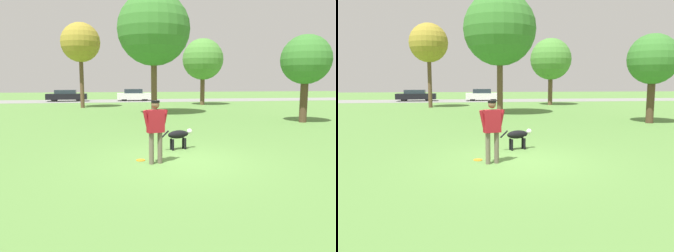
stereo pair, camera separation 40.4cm
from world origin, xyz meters
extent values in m
plane|color=#56843D|center=(0.00, 0.00, 0.00)|extent=(120.00, 120.00, 0.00)
cube|color=gray|center=(0.00, 29.09, 0.01)|extent=(120.00, 6.00, 0.01)
cylinder|color=#665B4C|center=(-0.51, -0.10, 0.43)|extent=(0.16, 0.16, 0.85)
cylinder|color=#665B4C|center=(-0.75, -0.17, 0.43)|extent=(0.16, 0.16, 0.85)
cube|color=maroon|center=(-0.63, -0.13, 1.16)|extent=(0.49, 0.33, 0.60)
cylinder|color=maroon|center=(-0.39, -0.07, 1.16)|extent=(0.23, 0.14, 0.61)
cylinder|color=maroon|center=(-0.87, -0.20, 1.16)|extent=(0.23, 0.14, 0.61)
sphere|color=brown|center=(-0.63, -0.13, 1.60)|extent=(0.26, 0.26, 0.21)
cylinder|color=black|center=(-0.63, -0.13, 1.68)|extent=(0.28, 0.28, 0.06)
ellipsoid|color=black|center=(0.31, 1.59, 0.50)|extent=(0.77, 0.47, 0.27)
ellipsoid|color=white|center=(0.50, 1.65, 0.45)|extent=(0.20, 0.22, 0.15)
sphere|color=white|center=(0.72, 1.72, 0.57)|extent=(0.22, 0.22, 0.17)
cylinder|color=black|center=(0.51, 1.73, 0.18)|extent=(0.09, 0.09, 0.37)
cylinder|color=black|center=(0.55, 1.59, 0.18)|extent=(0.09, 0.09, 0.37)
cylinder|color=black|center=(0.08, 1.59, 0.18)|extent=(0.09, 0.09, 0.37)
cylinder|color=black|center=(0.12, 1.45, 0.18)|extent=(0.09, 0.09, 0.37)
cylinder|color=black|center=(-0.14, 1.45, 0.54)|extent=(0.28, 0.13, 0.24)
cylinder|color=orange|center=(-1.01, 0.29, 0.01)|extent=(0.25, 0.25, 0.02)
torus|color=orange|center=(-1.01, 0.29, 0.01)|extent=(0.25, 0.25, 0.02)
cylinder|color=brown|center=(6.45, 21.44, 1.41)|extent=(0.41, 0.41, 2.83)
sphere|color=#4C8938|center=(6.45, 21.44, 4.25)|extent=(3.81, 3.81, 3.81)
cylinder|color=brown|center=(0.89, 13.16, 1.91)|extent=(0.39, 0.39, 3.81)
sphere|color=#38752D|center=(0.89, 13.16, 5.60)|extent=(4.78, 4.78, 4.78)
cylinder|color=#4C3826|center=(8.36, 7.58, 1.19)|extent=(0.39, 0.39, 2.38)
sphere|color=#38752D|center=(8.36, 7.58, 3.36)|extent=(2.62, 2.62, 2.62)
cylinder|color=brown|center=(-4.41, 19.57, 2.09)|extent=(0.33, 0.33, 4.17)
sphere|color=olive|center=(-4.41, 19.57, 5.38)|extent=(3.21, 3.21, 3.21)
cube|color=black|center=(-7.00, 29.06, 0.53)|extent=(4.43, 1.88, 0.62)
cube|color=#232D38|center=(-7.13, 29.05, 1.06)|extent=(2.33, 1.55, 0.43)
cylinder|color=black|center=(-5.73, 29.84, 0.32)|extent=(0.65, 0.23, 0.64)
cylinder|color=black|center=(-5.66, 28.41, 0.32)|extent=(0.65, 0.23, 0.64)
cylinder|color=black|center=(-8.34, 29.71, 0.32)|extent=(0.65, 0.23, 0.64)
cylinder|color=black|center=(-8.27, 28.28, 0.32)|extent=(0.65, 0.23, 0.64)
cube|color=white|center=(0.45, 28.83, 0.55)|extent=(3.87, 1.81, 0.65)
cube|color=#232D38|center=(0.34, 28.83, 1.11)|extent=(2.01, 1.56, 0.47)
cylinder|color=black|center=(1.61, 29.61, 0.32)|extent=(0.65, 0.20, 0.65)
cylinder|color=black|center=(1.61, 28.04, 0.32)|extent=(0.65, 0.20, 0.65)
cylinder|color=black|center=(-0.71, 29.61, 0.32)|extent=(0.65, 0.20, 0.65)
cylinder|color=black|center=(-0.71, 28.04, 0.32)|extent=(0.65, 0.20, 0.65)
camera|label=1|loc=(-1.67, -8.69, 2.20)|focal=35.00mm
camera|label=2|loc=(-1.27, -8.75, 2.20)|focal=35.00mm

